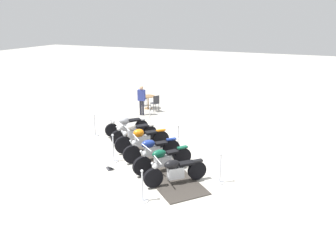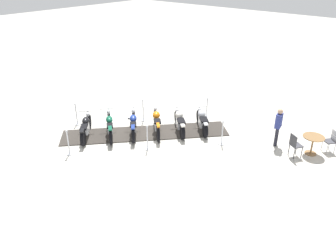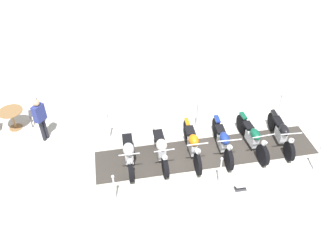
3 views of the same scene
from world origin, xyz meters
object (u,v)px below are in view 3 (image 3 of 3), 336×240
Objects in this scene: motorcycle_navy at (223,141)px; info_placard at (240,187)px; stanchion_left_mid at (197,120)px; stanchion_right_mid at (220,176)px; stanchion_left_front at (109,130)px; cafe_chair_across_table at (36,111)px; motorcycle_forest at (253,137)px; stanchion_left_rear at (278,110)px; bystander_person at (40,116)px; motorcycle_chrome at (129,153)px; motorcycle_copper at (192,144)px; motorcycle_cream at (161,149)px; stanchion_right_rear at (315,163)px; stanchion_right_front at (115,192)px; motorcycle_black at (281,133)px; cafe_table at (12,115)px.

motorcycle_navy is 1.71m from info_placard.
stanchion_right_mid reaches higher than stanchion_left_mid.
stanchion_right_mid is at bearing 6.94° from stanchion_left_front.
cafe_chair_across_table reaches higher than info_placard.
motorcycle_forest is 2.11m from stanchion_left_rear.
bystander_person reaches higher than stanchion_left_rear.
stanchion_left_mid is 3.12m from stanchion_left_front.
stanchion_left_front is at bearing -157.10° from motorcycle_chrome.
stanchion_left_front is (-1.40, 0.52, -0.12)m from motorcycle_chrome.
motorcycle_navy is 1.58× the size of stanchion_left_mid.
motorcycle_forest is (1.37, 1.54, -0.05)m from motorcycle_copper.
bystander_person is at bearing -30.29° from info_placard.
stanchion_right_rear is (4.11, 2.58, -0.17)m from motorcycle_cream.
bystander_person is (-6.50, -2.09, 0.93)m from info_placard.
stanchion_left_front is at bearing 142.93° from cafe_chair_across_table.
motorcycle_chrome is 5.86m from stanchion_left_rear.
stanchion_right_front reaches higher than cafe_chair_across_table.
info_placard is at bearing 8.54° from stanchion_left_front.
motorcycle_black is 8.65m from cafe_chair_across_table.
motorcycle_forest reaches higher than stanchion_right_front.
stanchion_right_mid is at bearing 48.32° from motorcycle_cream.
stanchion_right_rear is 0.94× the size of stanchion_right_mid.
motorcycle_forest is 2.27× the size of cafe_table.
cafe_table is at bearing -163.30° from stanchion_right_mid.
stanchion_left_rear is at bearing 162.48° from motorcycle_black.
motorcycle_black is at bearing 24.74° from bystander_person.
motorcycle_copper is 1.07× the size of motorcycle_black.
info_placard is at bearing -34.37° from motorcycle_forest.
motorcycle_copper is at bearing -87.21° from motorcycle_navy.
stanchion_right_mid is (2.71, 1.02, -0.14)m from motorcycle_chrome.
stanchion_left_rear is at bearing 105.91° from motorcycle_cream.
motorcycle_chrome is at bearing -89.29° from motorcycle_copper.
motorcycle_copper reaches higher than motorcycle_black.
stanchion_left_front is (-4.84, -3.31, -0.11)m from motorcycle_black.
stanchion_right_mid is 0.72m from info_placard.
stanchion_left_mid reaches higher than cafe_table.
bystander_person is (-3.85, -1.63, 0.51)m from motorcycle_cream.
cafe_table is (-5.21, -1.92, 0.10)m from motorcycle_cream.
stanchion_right_rear reaches higher than info_placard.
bystander_person reaches higher than stanchion_left_mid.
stanchion_left_rear reaches higher than motorcycle_forest.
stanchion_left_front reaches higher than motorcycle_navy.
stanchion_left_front is 2.73× the size of info_placard.
motorcycle_navy reaches higher than cafe_table.
motorcycle_copper is 2.06m from motorcycle_forest.
motorcycle_chrome is 5.85m from stanchion_right_rear.
motorcycle_copper is 1.76× the size of stanchion_right_front.
stanchion_right_mid is (-0.04, -2.04, -0.13)m from motorcycle_forest.
stanchion_left_mid is 1.02× the size of stanchion_left_rear.
motorcycle_forest reaches higher than cafe_table.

